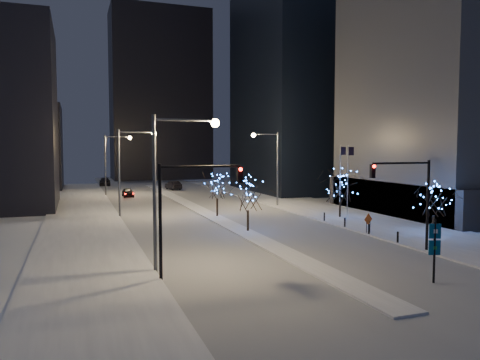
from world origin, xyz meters
name	(u,v)px	position (x,y,z in m)	size (l,w,h in m)	color
ground	(310,266)	(0.00, 0.00, 0.00)	(160.00, 160.00, 0.00)	white
road	(189,205)	(0.00, 35.00, 0.01)	(20.00, 130.00, 0.02)	#A5AAB4
median	(198,209)	(0.00, 30.00, 0.07)	(2.00, 80.00, 0.15)	white
east_sidewalk	(343,214)	(15.00, 20.00, 0.07)	(10.00, 90.00, 0.15)	white
west_sidewalk	(84,229)	(-14.00, 20.00, 0.07)	(8.00, 90.00, 0.15)	white
filler_west_far	(11,147)	(-26.00, 70.00, 8.00)	(18.00, 16.00, 16.00)	black
horizon_block	(160,96)	(6.00, 92.00, 21.00)	(24.00, 14.00, 42.00)	black
street_lamp_w_near	(171,170)	(-8.94, 2.00, 6.50)	(4.40, 0.56, 10.00)	#595E66
street_lamp_w_mid	(128,160)	(-8.94, 27.00, 6.50)	(4.40, 0.56, 10.00)	#595E66
street_lamp_w_far	(112,156)	(-8.94, 52.00, 6.50)	(4.40, 0.56, 10.00)	#595E66
street_lamp_east	(271,159)	(10.08, 30.00, 6.45)	(3.90, 0.56, 10.00)	#595E66
traffic_signal_west	(186,201)	(-8.44, 0.00, 4.76)	(5.26, 0.43, 7.00)	black
traffic_signal_east	(411,190)	(8.94, 1.00, 4.76)	(5.26, 0.43, 7.00)	black
flagpoles	(344,176)	(13.37, 17.25, 4.80)	(1.35, 2.60, 8.00)	silver
bollards	(356,226)	(10.20, 10.00, 0.60)	(0.16, 12.16, 0.90)	black
car_near	(128,193)	(-6.77, 49.04, 0.71)	(1.67, 4.15, 1.41)	black
car_mid	(173,185)	(2.71, 59.51, 0.80)	(1.70, 4.87, 1.60)	black
car_far	(105,182)	(-8.90, 73.42, 0.79)	(2.21, 5.43, 1.58)	black
holiday_tree_median_near	(248,195)	(0.50, 13.27, 3.50)	(4.02, 4.02, 5.08)	black
holiday_tree_median_far	(217,187)	(0.50, 23.30, 3.44)	(3.61, 3.61, 4.85)	black
holiday_tree_plaza_near	(434,201)	(15.94, 6.38, 3.14)	(4.05, 4.05, 4.64)	black
holiday_tree_plaza_far	(340,188)	(13.34, 18.02, 3.46)	(4.80, 4.80, 5.30)	black
wayfinding_sign	(435,244)	(5.00, -5.87, 2.33)	(0.66, 0.32, 3.79)	black
construction_sign	(368,221)	(10.53, 8.60, 1.22)	(1.05, 0.33, 1.78)	black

